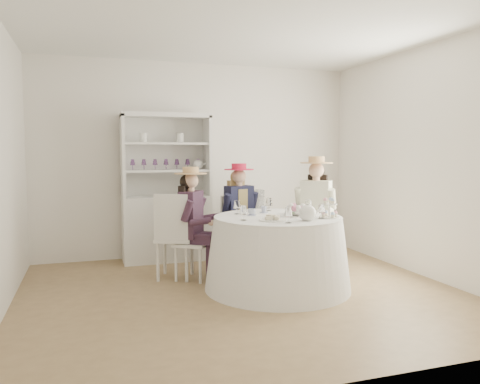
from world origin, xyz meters
name	(u,v)px	position (x,y,z in m)	size (l,w,h in m)	color
ground	(243,293)	(0.00, 0.00, 0.00)	(4.50, 4.50, 0.00)	olive
ceiling	(243,27)	(0.00, 0.00, 2.70)	(4.50, 4.50, 0.00)	white
wall_back	(198,160)	(0.00, 2.00, 1.35)	(4.50, 4.50, 0.00)	white
wall_front	(347,172)	(0.00, -2.00, 1.35)	(4.50, 4.50, 0.00)	white
wall_right	(426,162)	(2.25, 0.00, 1.35)	(4.50, 4.50, 0.00)	white
tea_table	(277,253)	(0.41, 0.06, 0.39)	(1.56, 1.56, 0.78)	white
hutch	(167,209)	(-0.50, 1.75, 0.70)	(1.33, 0.85, 1.97)	silver
side_table	(255,231)	(0.76, 1.75, 0.32)	(0.41, 0.41, 0.64)	silver
hatbox	(255,200)	(0.76, 1.75, 0.78)	(0.28, 0.28, 0.28)	black
guest_left	(193,216)	(-0.37, 0.69, 0.73)	(0.56, 0.52, 1.30)	silver
guest_mid	(240,209)	(0.31, 1.07, 0.75)	(0.50, 0.53, 1.32)	silver
guest_right	(315,206)	(1.19, 0.70, 0.79)	(0.59, 0.60, 1.41)	silver
spare_chair	(174,234)	(-0.59, 0.74, 0.54)	(0.54, 0.54, 1.00)	silver
teacup_a	(252,213)	(0.17, 0.20, 0.82)	(0.08, 0.08, 0.07)	white
teacup_b	(264,210)	(0.37, 0.37, 0.81)	(0.07, 0.07, 0.07)	white
teacup_c	(291,210)	(0.64, 0.22, 0.82)	(0.09, 0.09, 0.07)	white
flower_bowl	(297,212)	(0.64, 0.08, 0.81)	(0.24, 0.24, 0.06)	white
flower_arrangement	(297,209)	(0.61, -0.01, 0.87)	(0.18, 0.17, 0.06)	#D36990
table_teapot	(308,213)	(0.58, -0.32, 0.86)	(0.24, 0.17, 0.18)	white
sandwich_plate	(272,219)	(0.24, -0.21, 0.80)	(0.27, 0.27, 0.06)	white
cupcake_stand	(329,211)	(0.88, -0.21, 0.86)	(0.22, 0.22, 0.20)	white
stemware_set	(278,209)	(0.41, 0.06, 0.86)	(0.96, 1.00, 0.15)	white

